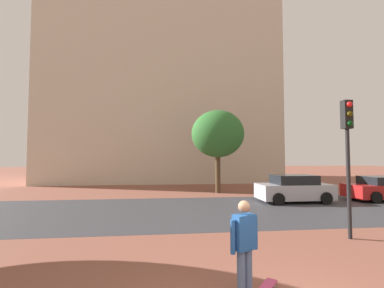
{
  "coord_description": "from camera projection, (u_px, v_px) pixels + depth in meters",
  "views": [
    {
      "loc": [
        -1.5,
        -3.5,
        2.51
      ],
      "look_at": [
        -0.0,
        9.64,
        3.17
      ],
      "focal_mm": 24.91,
      "sensor_mm": 36.0,
      "label": 1
    }
  ],
  "objects": [
    {
      "name": "tree_curb_far",
      "position": [
        218.0,
        134.0,
        18.97
      ],
      "size": [
        3.73,
        3.73,
        5.86
      ],
      "color": "#4C3823",
      "rests_on": "ground_plane"
    },
    {
      "name": "ground_plane",
      "position": [
        191.0,
        207.0,
        13.44
      ],
      "size": [
        120.0,
        120.0,
        0.0
      ],
      "primitive_type": "plane",
      "color": "brown"
    },
    {
      "name": "skateboard",
      "position": [
        266.0,
        288.0,
        4.94
      ],
      "size": [
        0.67,
        0.74,
        0.11
      ],
      "color": "#BF3B68",
      "rests_on": "ground_plane"
    },
    {
      "name": "person_skater",
      "position": [
        244.0,
        243.0,
        4.79
      ],
      "size": [
        0.57,
        0.39,
        1.73
      ],
      "color": "slate",
      "rests_on": "ground_plane"
    },
    {
      "name": "street_asphalt_strip",
      "position": [
        193.0,
        210.0,
        12.61
      ],
      "size": [
        120.0,
        7.66,
        0.0
      ],
      "primitive_type": "cube",
      "color": "#38383D",
      "rests_on": "ground_plane"
    },
    {
      "name": "car_silver",
      "position": [
        294.0,
        189.0,
        14.99
      ],
      "size": [
        4.03,
        2.04,
        1.51
      ],
      "color": "#B2B2BC",
      "rests_on": "ground_plane"
    },
    {
      "name": "landmark_building",
      "position": [
        161.0,
        79.0,
        30.99
      ],
      "size": [
        23.71,
        13.04,
        35.02
      ],
      "color": "beige",
      "rests_on": "ground_plane"
    },
    {
      "name": "traffic_light_pole",
      "position": [
        348.0,
        141.0,
        8.34
      ],
      "size": [
        0.28,
        0.34,
        4.31
      ],
      "color": "black",
      "rests_on": "ground_plane"
    }
  ]
}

